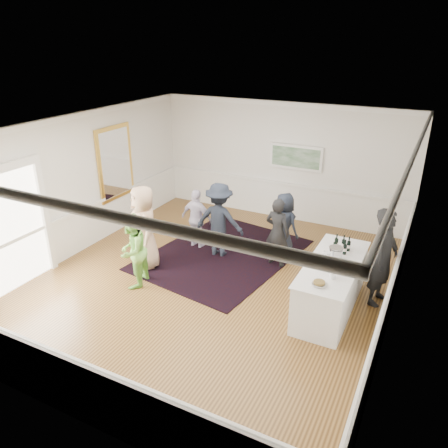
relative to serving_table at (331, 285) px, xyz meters
The scene contains 23 objects.
floor 2.48m from the serving_table, behind, with size 8.00×8.00×0.00m, color olive.
ceiling 3.65m from the serving_table, behind, with size 7.00×8.00×0.02m, color white.
wall_left 6.03m from the serving_table, behind, with size 0.02×8.00×3.20m, color white.
wall_right 1.55m from the serving_table, ahead, with size 0.02×8.00×3.20m, color white.
wall_back 4.70m from the serving_table, 122.16° to the left, with size 7.00×0.02×3.20m, color white.
wall_front 4.93m from the serving_table, 120.40° to the right, with size 7.00×0.02×3.20m, color white.
wainscoting 2.43m from the serving_table, behind, with size 7.00×8.00×1.00m, color white, non-canonical shape.
mirror 6.14m from the serving_table, 168.83° to the left, with size 0.05×1.25×1.85m.
doorway 6.29m from the serving_table, 160.86° to the right, with size 0.10×1.78×2.56m.
landscape_painting 4.50m from the serving_table, 118.05° to the left, with size 1.44×0.06×0.66m.
area_rug 3.00m from the serving_table, 160.01° to the left, with size 2.90×3.81×0.02m, color black.
serving_table is the anchor object (origin of this frame).
bartender 1.11m from the serving_table, 39.76° to the left, with size 0.70×0.46×1.92m, color black.
guest_tan 4.09m from the serving_table, behind, with size 0.91×0.60×1.87m, color tan.
guest_green 3.93m from the serving_table, 165.27° to the right, with size 0.76×0.59×1.57m, color #7DC64F.
guest_lilac 3.72m from the serving_table, 162.07° to the left, with size 0.85×0.35×1.45m, color silver.
guest_dark_a 3.07m from the serving_table, 160.49° to the left, with size 1.13×0.65×1.75m, color #1B202D.
guest_dark_b 1.91m from the serving_table, 142.75° to the left, with size 0.58×0.38×1.58m, color black.
guest_navy 2.33m from the serving_table, 132.20° to the left, with size 0.73×0.48×1.50m, color #1B202D.
wine_bottles 0.83m from the serving_table, 89.46° to the left, with size 0.31×0.27×0.31m.
juice_pitchers 0.67m from the serving_table, 95.47° to the right, with size 0.42×0.58×0.24m.
ice_bucket 0.61m from the serving_table, 94.13° to the left, with size 0.26×0.26×0.24m, color silver.
nut_bowl 1.03m from the serving_table, 91.57° to the right, with size 0.25×0.25×0.07m.
Camera 1 is at (3.80, -6.97, 4.76)m, focal length 35.00 mm.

